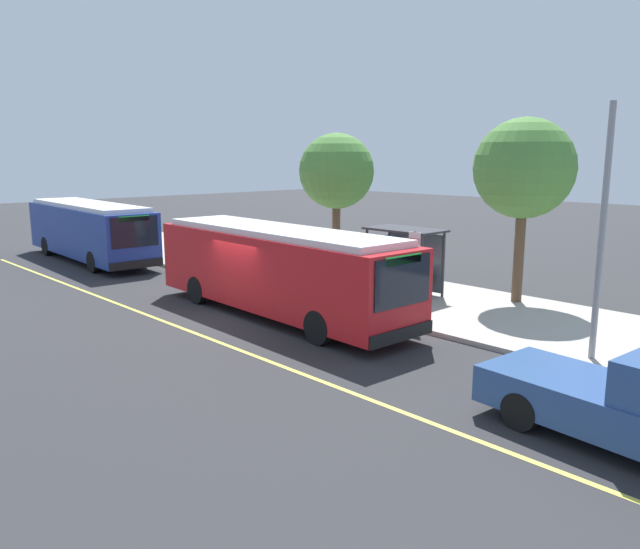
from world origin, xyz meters
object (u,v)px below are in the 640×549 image
Objects in this scene: transit_bus_main at (278,268)px; waiting_bench at (412,282)px; transit_bus_second at (90,229)px; pedestrian_commuter at (345,265)px; route_sign_post at (414,263)px.

waiting_bench is (1.47, 5.30, -0.98)m from transit_bus_main.
pedestrian_commuter is (14.34, 3.92, -0.50)m from transit_bus_second.
waiting_bench is (16.58, 5.23, -0.98)m from transit_bus_second.
waiting_bench is at bearing 30.32° from pedestrian_commuter.
route_sign_post is 4.78m from pedestrian_commuter.
transit_bus_main is 6.52× the size of pedestrian_commuter.
transit_bus_main is at bearing -0.25° from transit_bus_second.
route_sign_post is at bearing 7.40° from transit_bus_second.
waiting_bench is 2.65m from pedestrian_commuter.
transit_bus_second reaches higher than pedestrian_commuter.
transit_bus_main is at bearing -105.46° from waiting_bench.
transit_bus_main is 6.88× the size of waiting_bench.
transit_bus_main is 4.09m from pedestrian_commuter.
waiting_bench is at bearing 128.57° from route_sign_post.
pedestrian_commuter is at bearing -149.68° from waiting_bench.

